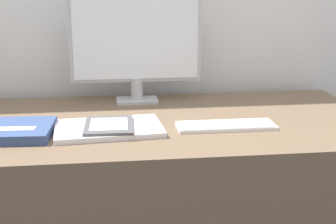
{
  "coord_description": "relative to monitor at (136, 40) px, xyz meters",
  "views": [
    {
      "loc": [
        -0.17,
        -1.45,
        1.19
      ],
      "look_at": [
        0.01,
        0.0,
        0.78
      ],
      "focal_mm": 50.0,
      "sensor_mm": 36.0,
      "label": 1
    }
  ],
  "objects": [
    {
      "name": "desk",
      "position": [
        0.07,
        -0.27,
        -0.61
      ],
      "size": [
        1.54,
        0.76,
        0.72
      ],
      "color": "brown",
      "rests_on": "ground_plane"
    },
    {
      "name": "ereader",
      "position": [
        -0.11,
        -0.39,
        -0.23
      ],
      "size": [
        0.16,
        0.2,
        0.01
      ],
      "color": "#4C4C51",
      "rests_on": "laptop"
    },
    {
      "name": "notebook",
      "position": [
        -0.4,
        -0.38,
        -0.23
      ],
      "size": [
        0.22,
        0.23,
        0.03
      ],
      "color": "#334775",
      "rests_on": "desk"
    },
    {
      "name": "monitor",
      "position": [
        0.0,
        0.0,
        0.0
      ],
      "size": [
        0.52,
        0.11,
        0.45
      ],
      "color": "#B7B7BC",
      "rests_on": "desk"
    },
    {
      "name": "laptop",
      "position": [
        -0.11,
        -0.38,
        -0.24
      ],
      "size": [
        0.36,
        0.25,
        0.02
      ],
      "color": "silver",
      "rests_on": "desk"
    },
    {
      "name": "keyboard",
      "position": [
        0.27,
        -0.39,
        -0.24
      ],
      "size": [
        0.33,
        0.11,
        0.01
      ],
      "color": "silver",
      "rests_on": "desk"
    }
  ]
}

